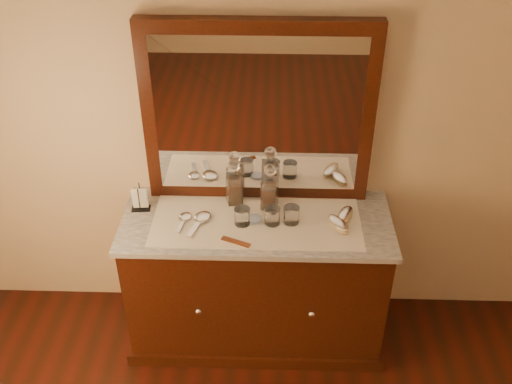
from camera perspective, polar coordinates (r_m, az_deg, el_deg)
dresser_cabinet at (r=3.34m, az=0.05°, el=-8.82°), size 1.40×0.55×0.82m
dresser_plinth at (r=3.60m, az=0.05°, el=-13.10°), size 1.46×0.59×0.08m
knob_left at (r=3.13m, az=-5.73°, el=-11.70°), size 0.04×0.04×0.04m
knob_right at (r=3.11m, az=5.54°, el=-11.95°), size 0.04×0.04×0.04m
marble_top at (r=3.06m, az=0.06°, el=-3.03°), size 1.44×0.59×0.03m
mirror_frame at (r=2.99m, az=0.21°, el=7.71°), size 1.20×0.08×1.00m
mirror_glass at (r=2.96m, az=0.19°, el=7.42°), size 1.06×0.01×0.86m
lace_runner at (r=3.03m, az=0.05°, el=-3.00°), size 1.10×0.45×0.00m
pin_dish at (r=3.04m, az=-0.10°, el=-2.69°), size 0.08×0.08×0.01m
comb at (r=2.90m, az=-2.03°, el=-4.96°), size 0.15×0.09×0.01m
napkin_rack at (r=3.16m, az=-11.45°, el=-0.76°), size 0.11×0.07×0.15m
decanter_left at (r=3.12m, az=-2.19°, el=0.57°), size 0.10×0.10×0.27m
decanter_right at (r=3.08m, az=1.37°, el=0.11°), size 0.10×0.10×0.27m
brush_near at (r=3.01m, az=8.20°, el=-3.18°), size 0.14×0.17×0.04m
brush_far at (r=3.08m, az=8.86°, el=-2.30°), size 0.12×0.17×0.04m
hand_mirror_outer at (r=3.06m, az=-7.14°, el=-2.64°), size 0.08×0.19×0.02m
hand_mirror_inner at (r=3.05m, az=-5.48°, el=-2.71°), size 0.12×0.24×0.02m
tumblers at (r=3.00m, az=1.26°, el=-2.35°), size 0.34×0.10×0.09m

